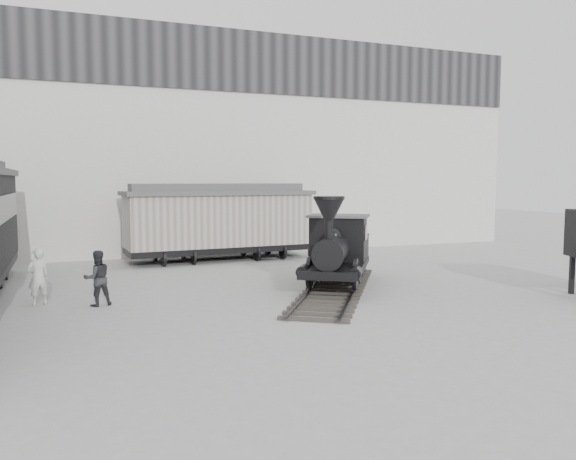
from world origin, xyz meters
name	(u,v)px	position (x,y,z in m)	size (l,w,h in m)	color
ground	(352,316)	(0.00, 0.00, 0.00)	(90.00, 90.00, 0.00)	#9E9E9B
north_wall	(215,143)	(0.00, 14.98, 5.55)	(34.00, 2.51, 11.00)	silver
locomotive	(337,254)	(1.44, 3.84, 1.14)	(6.42, 8.34, 3.09)	black
boxcar	(219,220)	(-0.65, 11.76, 1.84)	(8.73, 3.16, 3.52)	black
visitor_a	(38,277)	(-7.94, 4.53, 0.84)	(0.61, 0.40, 1.68)	silver
visitor_b	(97,278)	(-6.33, 3.82, 0.81)	(0.79, 0.62, 1.63)	#2C2C31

